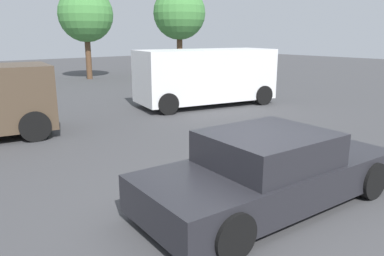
{
  "coord_description": "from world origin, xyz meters",
  "views": [
    {
      "loc": [
        -4.25,
        -3.56,
        2.72
      ],
      "look_at": [
        0.4,
        2.02,
        0.9
      ],
      "focal_mm": 35.1,
      "sensor_mm": 36.0,
      "label": 1
    }
  ],
  "objects": [
    {
      "name": "tree_back_left",
      "position": [
        5.92,
        18.7,
        3.86
      ],
      "size": [
        3.28,
        3.28,
        5.53
      ],
      "color": "brown",
      "rests_on": "ground_plane"
    },
    {
      "name": "van_white",
      "position": [
        5.51,
        7.32,
        1.17
      ],
      "size": [
        5.64,
        3.15,
        2.16
      ],
      "rotation": [
        0.0,
        0.0,
        2.93
      ],
      "color": "white",
      "rests_on": "ground_plane"
    },
    {
      "name": "tree_back_center",
      "position": [
        12.11,
        17.42,
        4.09
      ],
      "size": [
        3.54,
        3.54,
        5.89
      ],
      "color": "brown",
      "rests_on": "ground_plane"
    },
    {
      "name": "sedan_foreground",
      "position": [
        0.37,
        0.03,
        0.57
      ],
      "size": [
        4.64,
        2.18,
        1.23
      ],
      "rotation": [
        0.0,
        0.0,
        -0.08
      ],
      "color": "#232328",
      "rests_on": "ground_plane"
    },
    {
      "name": "ground_plane",
      "position": [
        0.0,
        0.0,
        0.0
      ],
      "size": [
        80.0,
        80.0,
        0.0
      ],
      "primitive_type": "plane",
      "color": "#424244"
    }
  ]
}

